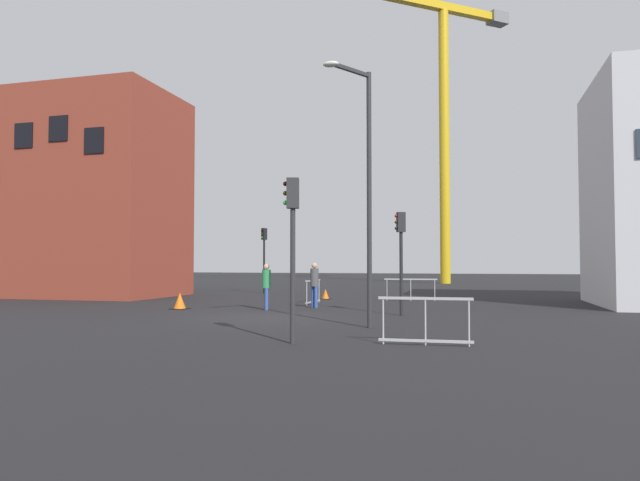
# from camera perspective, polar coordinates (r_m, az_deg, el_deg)

# --- Properties ---
(ground) EXTENTS (160.00, 160.00, 0.00)m
(ground) POSITION_cam_1_polar(r_m,az_deg,el_deg) (19.44, -5.80, -7.69)
(ground) COLOR black
(brick_building) EXTENTS (10.44, 6.50, 11.12)m
(brick_building) POSITION_cam_1_polar(r_m,az_deg,el_deg) (34.60, -22.66, 4.10)
(brick_building) COLOR brown
(brick_building) RESTS_ON ground
(construction_crane) EXTENTS (16.34, 13.31, 25.49)m
(construction_crane) POSITION_cam_1_polar(r_m,az_deg,el_deg) (53.71, 11.79, 14.21)
(construction_crane) COLOR gold
(construction_crane) RESTS_ON ground
(streetlamp_tall) EXTENTS (1.10, 1.48, 7.35)m
(streetlamp_tall) POSITION_cam_1_polar(r_m,az_deg,el_deg) (16.37, 4.43, 6.47)
(streetlamp_tall) COLOR #2D2D30
(streetlamp_tall) RESTS_ON ground
(traffic_light_verge) EXTENTS (0.39, 0.30, 3.81)m
(traffic_light_verge) POSITION_cam_1_polar(r_m,az_deg,el_deg) (13.15, -2.77, 0.89)
(traffic_light_verge) COLOR #2D2D30
(traffic_light_verge) RESTS_ON ground
(traffic_light_median) EXTENTS (0.35, 0.39, 3.94)m
(traffic_light_median) POSITION_cam_1_polar(r_m,az_deg,el_deg) (34.69, -5.61, -0.90)
(traffic_light_median) COLOR black
(traffic_light_median) RESTS_ON ground
(traffic_light_island) EXTENTS (0.39, 0.33, 3.63)m
(traffic_light_island) POSITION_cam_1_polar(r_m,az_deg,el_deg) (20.27, 8.08, -0.49)
(traffic_light_island) COLOR #232326
(traffic_light_island) RESTS_ON ground
(pedestrian_walking) EXTENTS (0.34, 0.34, 1.81)m
(pedestrian_walking) POSITION_cam_1_polar(r_m,az_deg,el_deg) (22.51, -5.38, -4.24)
(pedestrian_walking) COLOR #33519E
(pedestrian_walking) RESTS_ON ground
(pedestrian_waiting) EXTENTS (0.34, 0.34, 1.85)m
(pedestrian_waiting) POSITION_cam_1_polar(r_m,az_deg,el_deg) (23.54, -0.56, -4.10)
(pedestrian_waiting) COLOR #33519E
(pedestrian_waiting) RESTS_ON ground
(safety_barrier_front) EXTENTS (2.11, 0.14, 1.08)m
(safety_barrier_front) POSITION_cam_1_polar(r_m,az_deg,el_deg) (13.15, 10.48, -7.83)
(safety_barrier_front) COLOR #B2B5BA
(safety_barrier_front) RESTS_ON ground
(safety_barrier_left_run) EXTENTS (2.53, 0.37, 1.08)m
(safety_barrier_left_run) POSITION_cam_1_polar(r_m,az_deg,el_deg) (28.04, 9.05, -4.83)
(safety_barrier_left_run) COLOR #B2B5BA
(safety_barrier_left_run) RESTS_ON ground
(safety_barrier_right_run) EXTENTS (0.15, 1.96, 1.08)m
(safety_barrier_right_run) POSITION_cam_1_polar(r_m,az_deg,el_deg) (25.70, -0.70, -5.11)
(safety_barrier_right_run) COLOR #B2B5BA
(safety_barrier_right_run) RESTS_ON ground
(traffic_cone_striped) EXTENTS (0.65, 0.65, 0.66)m
(traffic_cone_striped) POSITION_cam_1_polar(r_m,az_deg,el_deg) (23.56, -13.83, -5.93)
(traffic_cone_striped) COLOR black
(traffic_cone_striped) RESTS_ON ground
(traffic_cone_orange) EXTENTS (0.51, 0.51, 0.51)m
(traffic_cone_orange) POSITION_cam_1_polar(r_m,az_deg,el_deg) (29.07, 0.55, -5.42)
(traffic_cone_orange) COLOR black
(traffic_cone_orange) RESTS_ON ground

